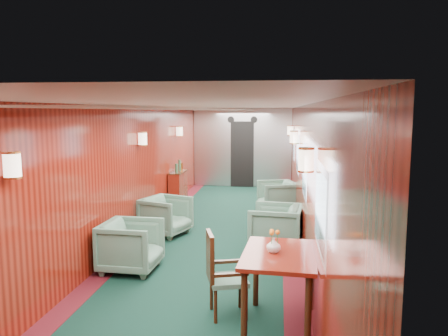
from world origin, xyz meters
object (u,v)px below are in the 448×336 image
dining_table (280,265)px  armchair_right_far (277,197)px  side_chair (220,271)px  credenza (178,188)px  armchair_left_near (131,246)px  armchair_left_far (166,216)px  armchair_right_near (276,228)px

dining_table → armchair_right_far: size_ratio=1.44×
side_chair → credenza: (-1.82, 5.69, -0.09)m
dining_table → armchair_left_near: bearing=150.2°
dining_table → armchair_right_far: dining_table is taller
credenza → armchair_left_far: credenza is taller
dining_table → side_chair: bearing=169.4°
side_chair → armchair_left_far: 3.45m
credenza → armchair_right_far: size_ratio=1.40×
credenza → armchair_left_near: bearing=-85.5°
armchair_left_far → armchair_right_far: size_ratio=0.99×
armchair_left_far → armchair_right_far: (2.05, 2.07, 0.01)m
dining_table → credenza: credenza is taller
side_chair → armchair_right_near: (0.60, 2.44, -0.14)m
armchair_left_near → armchair_right_near: armchair_right_near is taller
credenza → armchair_right_far: 2.47m
armchair_left_far → armchair_right_near: bearing=-88.7°
credenza → armchair_right_far: credenza is taller
armchair_right_near → armchair_right_far: size_ratio=1.06×
armchair_left_far → armchair_right_far: 2.91m
armchair_right_far → armchair_left_near: bearing=-43.8°
credenza → armchair_right_near: (2.42, -3.26, -0.05)m
armchair_left_far → armchair_right_near: size_ratio=0.93×
armchair_right_near → armchair_right_far: bearing=-173.4°
armchair_left_near → armchair_left_far: 1.88m
side_chair → armchair_right_near: size_ratio=1.15×
credenza → dining_table: bearing=-67.1°
armchair_left_far → dining_table: bearing=-127.5°
dining_table → armchair_right_far: (-0.06, 5.37, -0.33)m
credenza → armchair_right_near: 4.06m
credenza → armchair_right_near: size_ratio=1.32×
armchair_left_near → armchair_right_far: (2.07, 3.95, -0.00)m
armchair_left_near → side_chair: bearing=-127.8°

